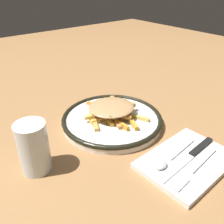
{
  "coord_description": "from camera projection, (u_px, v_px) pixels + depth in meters",
  "views": [
    {
      "loc": [
        -0.47,
        0.38,
        0.39
      ],
      "look_at": [
        0.0,
        0.0,
        0.04
      ],
      "focal_mm": 39.11,
      "sensor_mm": 36.0,
      "label": 1
    }
  ],
  "objects": [
    {
      "name": "ground_plane",
      "position": [
        112.0,
        124.0,
        0.72
      ],
      "size": [
        2.6,
        2.6,
        0.0
      ],
      "primitive_type": "plane",
      "color": "#9D6F42"
    },
    {
      "name": "knife",
      "position": [
        192.0,
        154.0,
        0.57
      ],
      "size": [
        0.03,
        0.21,
        0.01
      ],
      "color": "black",
      "rests_on": "napkin"
    },
    {
      "name": "fork",
      "position": [
        195.0,
        167.0,
        0.54
      ],
      "size": [
        0.04,
        0.18,
        0.0
      ],
      "color": "silver",
      "rests_on": "napkin"
    },
    {
      "name": "plate",
      "position": [
        112.0,
        120.0,
        0.71
      ],
      "size": [
        0.29,
        0.29,
        0.03
      ],
      "color": "white",
      "rests_on": "ground_plane"
    },
    {
      "name": "spoon",
      "position": [
        170.0,
        159.0,
        0.56
      ],
      "size": [
        0.03,
        0.15,
        0.01
      ],
      "color": "silver",
      "rests_on": "napkin"
    },
    {
      "name": "napkin",
      "position": [
        187.0,
        161.0,
        0.57
      ],
      "size": [
        0.16,
        0.22,
        0.01
      ],
      "primitive_type": "cube",
      "rotation": [
        0.0,
        0.0,
        0.04
      ],
      "color": "white",
      "rests_on": "ground_plane"
    },
    {
      "name": "fries_heap",
      "position": [
        111.0,
        109.0,
        0.71
      ],
      "size": [
        0.2,
        0.17,
        0.04
      ],
      "color": "gold",
      "rests_on": "plate"
    },
    {
      "name": "water_glass",
      "position": [
        34.0,
        147.0,
        0.53
      ],
      "size": [
        0.07,
        0.07,
        0.12
      ],
      "primitive_type": "cylinder",
      "color": "silver",
      "rests_on": "ground_plane"
    }
  ]
}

